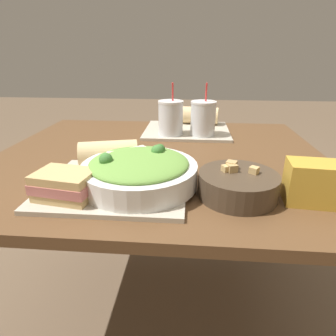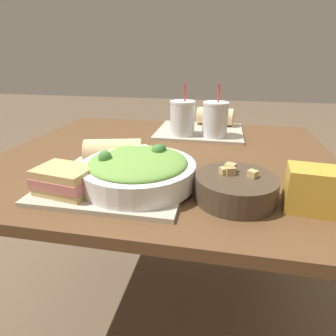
{
  "view_description": "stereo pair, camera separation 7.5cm",
  "coord_description": "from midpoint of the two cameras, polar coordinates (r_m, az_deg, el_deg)",
  "views": [
    {
      "loc": [
        0.11,
        -0.93,
        1.06
      ],
      "look_at": [
        0.05,
        -0.23,
        0.77
      ],
      "focal_mm": 30.0,
      "sensor_mm": 36.0,
      "label": 1
    },
    {
      "loc": [
        0.18,
        -0.91,
        1.06
      ],
      "look_at": [
        0.05,
        -0.23,
        0.77
      ],
      "focal_mm": 30.0,
      "sensor_mm": 36.0,
      "label": 2
    }
  ],
  "objects": [
    {
      "name": "dining_table",
      "position": [
        1.03,
        -3.82,
        -2.34
      ],
      "size": [
        1.15,
        0.99,
        0.73
      ],
      "color": "brown",
      "rests_on": "ground_plane"
    },
    {
      "name": "tray_far",
      "position": [
        1.27,
        2.13,
        7.58
      ],
      "size": [
        0.37,
        0.32,
        0.01
      ],
      "color": "#BCB29E",
      "rests_on": "dining_table"
    },
    {
      "name": "tray_near",
      "position": [
        0.76,
        -13.31,
        -3.48
      ],
      "size": [
        0.37,
        0.32,
        0.01
      ],
      "color": "#BCB29E",
      "rests_on": "dining_table"
    },
    {
      "name": "sandwich_near",
      "position": [
        0.71,
        -23.02,
        -3.21
      ],
      "size": [
        0.15,
        0.12,
        0.06
      ],
      "rotation": [
        0.0,
        0.0,
        -0.16
      ],
      "color": "tan",
      "rests_on": "tray_near"
    },
    {
      "name": "baguette_far",
      "position": [
        1.37,
        5.11,
        10.56
      ],
      "size": [
        0.18,
        0.1,
        0.08
      ],
      "rotation": [
        0.0,
        0.0,
        1.44
      ],
      "color": "#DBBC84",
      "rests_on": "tray_far"
    },
    {
      "name": "ground_plane",
      "position": [
        1.41,
        -3.09,
        -26.24
      ],
      "size": [
        12.0,
        12.0,
        0.0
      ],
      "primitive_type": "plane",
      "color": "brown"
    },
    {
      "name": "drink_cup_dark",
      "position": [
        1.17,
        -1.31,
        9.92
      ],
      "size": [
        0.1,
        0.1,
        0.21
      ],
      "color": "silver",
      "rests_on": "tray_far"
    },
    {
      "name": "baguette_near",
      "position": [
        0.86,
        -14.27,
        2.72
      ],
      "size": [
        0.18,
        0.12,
        0.08
      ],
      "rotation": [
        0.0,
        0.0,
        1.83
      ],
      "color": "#DBBC84",
      "rests_on": "tray_near"
    },
    {
      "name": "chip_bag",
      "position": [
        0.72,
        25.48,
        -2.89
      ],
      "size": [
        0.15,
        0.09,
        0.1
      ],
      "rotation": [
        0.0,
        0.0,
        -0.1
      ],
      "color": "gold",
      "rests_on": "dining_table"
    },
    {
      "name": "salad_bowl",
      "position": [
        0.73,
        -8.83,
        -0.51
      ],
      "size": [
        0.3,
        0.3,
        0.1
      ],
      "color": "white",
      "rests_on": "tray_near"
    },
    {
      "name": "soup_bowl",
      "position": [
        0.7,
        11.03,
        -3.29
      ],
      "size": [
        0.19,
        0.19,
        0.08
      ],
      "color": "#473828",
      "rests_on": "dining_table"
    },
    {
      "name": "napkin_folded",
      "position": [
        1.03,
        -9.93,
        3.36
      ],
      "size": [
        0.15,
        0.11,
        0.0
      ],
      "color": "silver",
      "rests_on": "dining_table"
    },
    {
      "name": "drink_cup_red",
      "position": [
        1.17,
        5.27,
        9.76
      ],
      "size": [
        0.1,
        0.1,
        0.21
      ],
      "color": "silver",
      "rests_on": "tray_far"
    }
  ]
}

